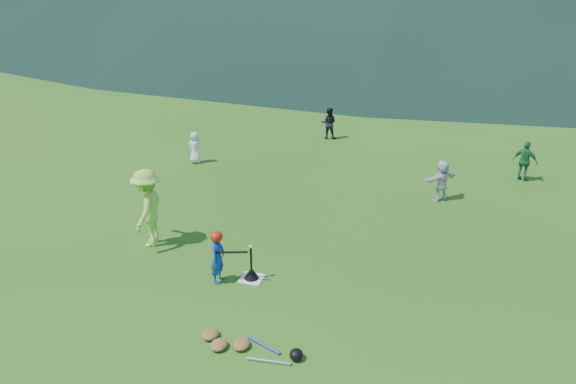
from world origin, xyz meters
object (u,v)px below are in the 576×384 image
Objects in this scene: batting_tee at (251,273)px; equipment_pile at (241,345)px; adult_coach at (148,208)px; fielder_a at (195,148)px; fielder_b at (329,123)px; batter_child at (218,258)px; home_plate at (252,278)px; fielder_d at (442,180)px; fielder_c at (525,161)px.

equipment_pile is at bearing -74.11° from batting_tee.
adult_coach is 1.79× the size of fielder_a.
batting_tee is (0.71, -9.78, -0.43)m from fielder_b.
batter_child reaches higher than batting_tee.
home_plate is 0.66× the size of batting_tee.
fielder_d reaches higher than batting_tee.
fielder_b reaches higher than batter_child.
fielder_a is at bearing 120.14° from equipment_pile.
fielder_b is (-0.12, 10.05, 0.02)m from batter_child.
fielder_b is at bearing 156.81° from adult_coach.
fielder_b reaches higher than home_plate.
home_plate is 0.40× the size of fielder_b.
fielder_c is 0.65× the size of equipment_pile.
home_plate is 2.17m from equipment_pile.
batting_tee is at bearing -63.28° from batter_child.
batting_tee is (4.12, -6.03, -0.37)m from fielder_a.
adult_coach is at bearing 139.26° from equipment_pile.
fielder_d is at bearing 66.09° from fielder_c.
fielder_c is at bearing -173.62° from fielder_a.
home_plate is at bearing 0.00° from batting_tee.
fielder_d reaches higher than home_plate.
fielder_a is at bearing 124.33° from home_plate.
equipment_pile is (4.71, -8.12, -0.43)m from fielder_a.
equipment_pile is (-2.81, -7.32, -0.49)m from fielder_d.
fielder_a is 0.85× the size of fielder_c.
batting_tee is at bearing 63.65° from adult_coach.
home_plate is 9.82m from fielder_b.
home_plate is 0.45× the size of fielder_a.
fielder_d reaches higher than batter_child.
batter_child is 0.96× the size of fielder_b.
batter_child is 2.22m from equipment_pile.
fielder_a is at bearing 29.70° from fielder_c.
fielder_b is at bearing -133.91° from fielder_a.
fielder_a is 1.46× the size of batting_tee.
fielder_d is (-2.21, -2.17, -0.03)m from fielder_c.
fielder_c is (6.21, 7.68, 0.05)m from batter_child.
fielder_a is 9.83m from fielder_c.
fielder_c is 9.30m from batting_tee.
home_plate is 0.25× the size of equipment_pile.
fielder_c is at bearing 62.13° from equipment_pile.
home_plate is 0.84m from batter_child.
adult_coach is (-2.70, 0.75, 0.88)m from home_plate.
fielder_c is 10.75m from equipment_pile.
fielder_d is 7.86m from equipment_pile.
batting_tee is (2.70, -0.75, -0.76)m from adult_coach.
equipment_pile is at bearing -74.11° from home_plate.
batter_child is 9.87m from fielder_c.
fielder_d is at bearing 57.00° from batting_tee.
fielder_a is at bearing -175.74° from adult_coach.
fielder_a is at bearing 40.54° from fielder_b.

